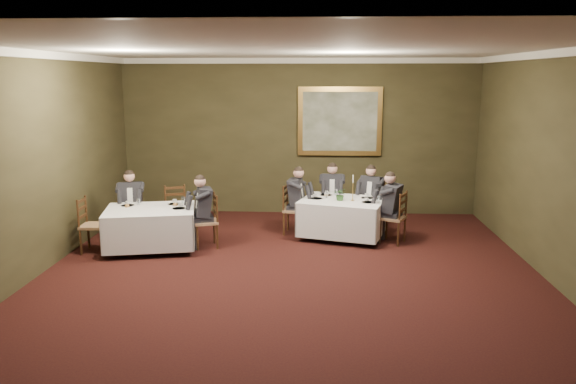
# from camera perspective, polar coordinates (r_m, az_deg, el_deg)

# --- Properties ---
(ground) EXTENTS (10.00, 10.00, 0.00)m
(ground) POSITION_cam_1_polar(r_m,az_deg,el_deg) (8.30, -0.03, -10.32)
(ground) COLOR black
(ground) RESTS_ON ground
(ceiling) EXTENTS (8.00, 10.00, 0.10)m
(ceiling) POSITION_cam_1_polar(r_m,az_deg,el_deg) (7.70, -0.03, 14.59)
(ceiling) COLOR silver
(ceiling) RESTS_ON back_wall
(back_wall) EXTENTS (8.00, 0.10, 3.50)m
(back_wall) POSITION_cam_1_polar(r_m,az_deg,el_deg) (12.76, 1.13, 5.58)
(back_wall) COLOR #302B18
(back_wall) RESTS_ON ground
(front_wall) EXTENTS (8.00, 0.10, 3.50)m
(front_wall) POSITION_cam_1_polar(r_m,az_deg,el_deg) (3.04, -5.03, -15.04)
(front_wall) COLOR #302B18
(front_wall) RESTS_ON ground
(left_wall) EXTENTS (0.10, 10.00, 3.50)m
(left_wall) POSITION_cam_1_polar(r_m,az_deg,el_deg) (8.96, -26.53, 1.72)
(left_wall) COLOR #302B18
(left_wall) RESTS_ON ground
(crown_molding) EXTENTS (8.00, 10.00, 0.12)m
(crown_molding) POSITION_cam_1_polar(r_m,az_deg,el_deg) (7.70, -0.03, 14.14)
(crown_molding) COLOR white
(crown_molding) RESTS_ON back_wall
(table_main) EXTENTS (1.84, 1.59, 0.67)m
(table_main) POSITION_cam_1_polar(r_m,az_deg,el_deg) (10.97, 5.53, -2.39)
(table_main) COLOR black
(table_main) RESTS_ON ground
(table_second) EXTENTS (1.80, 1.50, 0.67)m
(table_second) POSITION_cam_1_polar(r_m,az_deg,el_deg) (10.50, -13.79, -3.33)
(table_second) COLOR black
(table_second) RESTS_ON ground
(chair_main_backleft) EXTENTS (0.45, 0.43, 1.00)m
(chair_main_backleft) POSITION_cam_1_polar(r_m,az_deg,el_deg) (11.87, 4.46, -2.11)
(chair_main_backleft) COLOR #916C4A
(chair_main_backleft) RESTS_ON ground
(diner_main_backleft) EXTENTS (0.43, 0.49, 1.35)m
(diner_main_backleft) POSITION_cam_1_polar(r_m,az_deg,el_deg) (11.80, 4.47, -1.05)
(diner_main_backleft) COLOR black
(diner_main_backleft) RESTS_ON chair_main_backleft
(chair_main_backright) EXTENTS (0.59, 0.58, 1.00)m
(chair_main_backright) POSITION_cam_1_polar(r_m,az_deg,el_deg) (11.69, 8.46, -2.42)
(chair_main_backright) COLOR #916C4A
(chair_main_backright) RESTS_ON ground
(diner_main_backright) EXTENTS (0.58, 0.61, 1.35)m
(diner_main_backright) POSITION_cam_1_polar(r_m,az_deg,el_deg) (11.63, 8.47, -1.34)
(diner_main_backright) COLOR black
(diner_main_backright) RESTS_ON chair_main_backright
(chair_main_endleft) EXTENTS (0.48, 0.50, 1.00)m
(chair_main_endleft) POSITION_cam_1_polar(r_m,az_deg,el_deg) (11.28, 0.61, -2.82)
(chair_main_endleft) COLOR #916C4A
(chair_main_endleft) RESTS_ON ground
(diner_main_endleft) EXTENTS (0.54, 0.47, 1.35)m
(diner_main_endleft) POSITION_cam_1_polar(r_m,az_deg,el_deg) (11.22, 0.68, -1.69)
(diner_main_endleft) COLOR black
(diner_main_endleft) RESTS_ON chair_main_endleft
(chair_main_endright) EXTENTS (0.57, 0.58, 1.00)m
(chair_main_endright) POSITION_cam_1_polar(r_m,az_deg,el_deg) (10.83, 10.61, -3.63)
(chair_main_endright) COLOR #916C4A
(chair_main_endright) RESTS_ON ground
(diner_main_endright) EXTENTS (0.61, 0.57, 1.35)m
(diner_main_endright) POSITION_cam_1_polar(r_m,az_deg,el_deg) (10.78, 10.60, -2.45)
(diner_main_endright) COLOR black
(diner_main_endright) RESTS_ON chair_main_endright
(chair_sec_backleft) EXTENTS (0.52, 0.51, 1.00)m
(chair_sec_backleft) POSITION_cam_1_polar(r_m,az_deg,el_deg) (11.37, -15.52, -3.13)
(chair_sec_backleft) COLOR #916C4A
(chair_sec_backleft) RESTS_ON ground
(diner_sec_backleft) EXTENTS (0.50, 0.56, 1.35)m
(diner_sec_backleft) POSITION_cam_1_polar(r_m,az_deg,el_deg) (11.31, -15.59, -2.02)
(diner_sec_backleft) COLOR black
(diner_sec_backleft) RESTS_ON chair_sec_backleft
(chair_sec_backright) EXTENTS (0.55, 0.54, 1.00)m
(chair_sec_backright) POSITION_cam_1_polar(r_m,az_deg,el_deg) (11.29, -11.24, -3.02)
(chair_sec_backright) COLOR #916C4A
(chair_sec_backright) RESTS_ON ground
(chair_sec_endright) EXTENTS (0.54, 0.55, 1.00)m
(chair_sec_endright) POSITION_cam_1_polar(r_m,az_deg,el_deg) (10.49, -8.27, -4.05)
(chair_sec_endright) COLOR #916C4A
(chair_sec_endright) RESTS_ON ground
(diner_sec_endright) EXTENTS (0.58, 0.53, 1.35)m
(diner_sec_endright) POSITION_cam_1_polar(r_m,az_deg,el_deg) (10.43, -8.37, -2.85)
(diner_sec_endright) COLOR black
(diner_sec_endright) RESTS_ON chair_sec_endright
(chair_sec_endleft) EXTENTS (0.44, 0.46, 1.00)m
(chair_sec_endleft) POSITION_cam_1_polar(r_m,az_deg,el_deg) (10.69, -19.12, -4.30)
(chair_sec_endleft) COLOR #916C4A
(chair_sec_endleft) RESTS_ON ground
(centerpiece) EXTENTS (0.25, 0.22, 0.26)m
(centerpiece) POSITION_cam_1_polar(r_m,az_deg,el_deg) (10.81, 5.36, -0.17)
(centerpiece) COLOR #2D5926
(centerpiece) RESTS_ON table_main
(candlestick) EXTENTS (0.08, 0.08, 0.52)m
(candlestick) POSITION_cam_1_polar(r_m,az_deg,el_deg) (10.80, 6.60, 0.11)
(candlestick) COLOR #B38936
(candlestick) RESTS_ON table_main
(place_setting_table_main) EXTENTS (0.33, 0.31, 0.14)m
(place_setting_table_main) POSITION_cam_1_polar(r_m,az_deg,el_deg) (11.33, 4.16, -0.12)
(place_setting_table_main) COLOR white
(place_setting_table_main) RESTS_ON table_main
(place_setting_table_second) EXTENTS (0.33, 0.31, 0.14)m
(place_setting_table_second) POSITION_cam_1_polar(r_m,az_deg,el_deg) (10.80, -15.66, -1.12)
(place_setting_table_second) COLOR white
(place_setting_table_second) RESTS_ON table_second
(painting) EXTENTS (1.87, 0.09, 1.53)m
(painting) POSITION_cam_1_polar(r_m,az_deg,el_deg) (12.67, 5.28, 7.15)
(painting) COLOR gold
(painting) RESTS_ON back_wall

